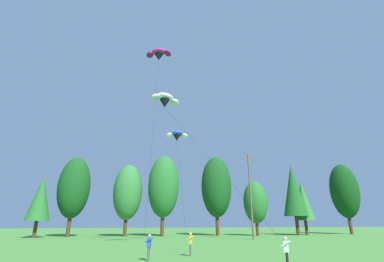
{
  "coord_description": "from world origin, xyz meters",
  "views": [
    {
      "loc": [
        -5.13,
        2.52,
        2.54
      ],
      "look_at": [
        -1.38,
        22.25,
        9.27
      ],
      "focal_mm": 25.22,
      "sensor_mm": 36.0,
      "label": 1
    }
  ],
  "objects_px": {
    "kite_flyer_mid": "(190,242)",
    "parafoil_kite_far_white": "(165,100)",
    "kite_flyer_near": "(149,245)",
    "parafoil_kite_high_magenta": "(159,54)",
    "kite_flyer_far": "(286,249)",
    "parafoil_kite_mid_blue_white": "(177,136)",
    "utility_pole": "(251,193)"
  },
  "relations": [
    {
      "from": "kite_flyer_mid",
      "to": "parafoil_kite_far_white",
      "type": "xyz_separation_m",
      "value": [
        -1.8,
        7.15,
        15.26
      ]
    },
    {
      "from": "kite_flyer_near",
      "to": "parafoil_kite_far_white",
      "type": "relative_size",
      "value": 0.11
    },
    {
      "from": "parafoil_kite_high_magenta",
      "to": "kite_flyer_mid",
      "type": "bearing_deg",
      "value": -73.21
    },
    {
      "from": "kite_flyer_near",
      "to": "parafoil_kite_far_white",
      "type": "bearing_deg",
      "value": 80.88
    },
    {
      "from": "parafoil_kite_high_magenta",
      "to": "parafoil_kite_mid_blue_white",
      "type": "relative_size",
      "value": 1.66
    },
    {
      "from": "kite_flyer_mid",
      "to": "parafoil_kite_far_white",
      "type": "bearing_deg",
      "value": 104.11
    },
    {
      "from": "kite_flyer_near",
      "to": "kite_flyer_mid",
      "type": "xyz_separation_m",
      "value": [
        3.27,
        2.03,
        0.0
      ]
    },
    {
      "from": "kite_flyer_near",
      "to": "parafoil_kite_high_magenta",
      "type": "relative_size",
      "value": 0.07
    },
    {
      "from": "kite_flyer_mid",
      "to": "parafoil_kite_mid_blue_white",
      "type": "distance_m",
      "value": 18.47
    },
    {
      "from": "kite_flyer_mid",
      "to": "utility_pole",
      "type": "bearing_deg",
      "value": 53.84
    },
    {
      "from": "parafoil_kite_mid_blue_white",
      "to": "kite_flyer_mid",
      "type": "bearing_deg",
      "value": -92.21
    },
    {
      "from": "parafoil_kite_mid_blue_white",
      "to": "kite_flyer_far",
      "type": "bearing_deg",
      "value": -78.92
    },
    {
      "from": "utility_pole",
      "to": "kite_flyer_far",
      "type": "distance_m",
      "value": 25.41
    },
    {
      "from": "utility_pole",
      "to": "kite_flyer_near",
      "type": "relative_size",
      "value": 7.43
    },
    {
      "from": "parafoil_kite_high_magenta",
      "to": "parafoil_kite_mid_blue_white",
      "type": "xyz_separation_m",
      "value": [
        3.21,
        4.33,
        -9.89
      ]
    },
    {
      "from": "parafoil_kite_high_magenta",
      "to": "kite_flyer_far",
      "type": "bearing_deg",
      "value": -65.48
    },
    {
      "from": "utility_pole",
      "to": "kite_flyer_near",
      "type": "distance_m",
      "value": 25.12
    },
    {
      "from": "kite_flyer_far",
      "to": "parafoil_kite_mid_blue_white",
      "type": "xyz_separation_m",
      "value": [
        -3.9,
        19.91,
        12.84
      ]
    },
    {
      "from": "kite_flyer_near",
      "to": "kite_flyer_mid",
      "type": "height_order",
      "value": "same"
    },
    {
      "from": "kite_flyer_mid",
      "to": "parafoil_kite_high_magenta",
      "type": "relative_size",
      "value": 0.07
    },
    {
      "from": "kite_flyer_mid",
      "to": "parafoil_kite_high_magenta",
      "type": "xyz_separation_m",
      "value": [
        -2.7,
        8.94,
        22.72
      ]
    },
    {
      "from": "kite_flyer_near",
      "to": "parafoil_kite_high_magenta",
      "type": "height_order",
      "value": "parafoil_kite_high_magenta"
    },
    {
      "from": "kite_flyer_near",
      "to": "kite_flyer_far",
      "type": "height_order",
      "value": "same"
    },
    {
      "from": "kite_flyer_far",
      "to": "parafoil_kite_high_magenta",
      "type": "height_order",
      "value": "parafoil_kite_high_magenta"
    },
    {
      "from": "utility_pole",
      "to": "kite_flyer_near",
      "type": "bearing_deg",
      "value": -129.53
    },
    {
      "from": "kite_flyer_far",
      "to": "parafoil_kite_far_white",
      "type": "bearing_deg",
      "value": 114.23
    },
    {
      "from": "parafoil_kite_high_magenta",
      "to": "parafoil_kite_far_white",
      "type": "xyz_separation_m",
      "value": [
        0.9,
        -1.79,
        -7.46
      ]
    },
    {
      "from": "kite_flyer_near",
      "to": "kite_flyer_mid",
      "type": "distance_m",
      "value": 3.85
    },
    {
      "from": "kite_flyer_far",
      "to": "parafoil_kite_high_magenta",
      "type": "distance_m",
      "value": 28.45
    },
    {
      "from": "utility_pole",
      "to": "kite_flyer_mid",
      "type": "xyz_separation_m",
      "value": [
        -12.32,
        -16.86,
        -5.55
      ]
    },
    {
      "from": "utility_pole",
      "to": "parafoil_kite_high_magenta",
      "type": "xyz_separation_m",
      "value": [
        -15.02,
        -7.92,
        17.17
      ]
    },
    {
      "from": "parafoil_kite_mid_blue_white",
      "to": "parafoil_kite_far_white",
      "type": "xyz_separation_m",
      "value": [
        -2.31,
        -6.11,
        2.43
      ]
    }
  ]
}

